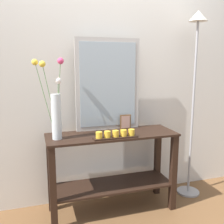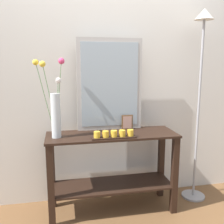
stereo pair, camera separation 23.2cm
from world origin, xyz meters
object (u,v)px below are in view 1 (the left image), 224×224
object	(u,v)px
picture_frame_small	(125,122)
floor_lamp	(195,75)
tall_vase_left	(55,108)
console_table	(112,163)
mirror_leaning	(108,85)
candle_tray	(116,135)

from	to	relation	value
picture_frame_small	floor_lamp	world-z (taller)	floor_lamp
picture_frame_small	floor_lamp	bearing A→B (deg)	-4.95
floor_lamp	tall_vase_left	bearing A→B (deg)	-176.93
console_table	mirror_leaning	distance (m)	0.74
mirror_leaning	picture_frame_small	xyz separation A→B (m)	(0.17, -0.04, -0.37)
mirror_leaning	floor_lamp	bearing A→B (deg)	-6.91
tall_vase_left	candle_tray	size ratio (longest dim) A/B	1.76
mirror_leaning	picture_frame_small	size ratio (longest dim) A/B	6.07
picture_frame_small	tall_vase_left	bearing A→B (deg)	-168.61
mirror_leaning	tall_vase_left	size ratio (longest dim) A/B	1.27
candle_tray	floor_lamp	size ratio (longest dim) A/B	0.21
mirror_leaning	picture_frame_small	distance (m)	0.40
console_table	picture_frame_small	distance (m)	0.42
candle_tray	floor_lamp	bearing A→B (deg)	12.66
candle_tray	picture_frame_small	bearing A→B (deg)	54.68
tall_vase_left	console_table	bearing A→B (deg)	1.23
mirror_leaning	candle_tray	distance (m)	0.52
mirror_leaning	tall_vase_left	world-z (taller)	mirror_leaning
mirror_leaning	floor_lamp	xyz separation A→B (m)	(0.89, -0.11, 0.09)
console_table	candle_tray	size ratio (longest dim) A/B	3.07
console_table	candle_tray	distance (m)	0.34
tall_vase_left	floor_lamp	size ratio (longest dim) A/B	0.36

